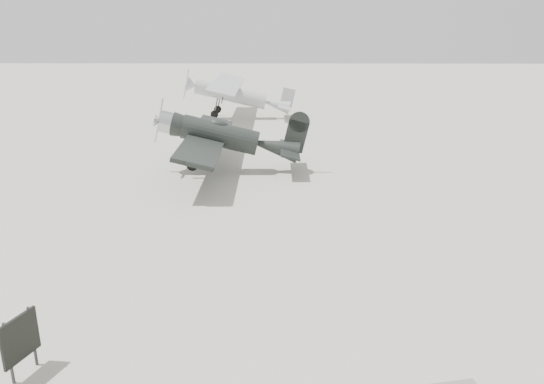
# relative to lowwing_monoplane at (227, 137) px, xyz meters

# --- Properties ---
(ground) EXTENTS (160.00, 160.00, 0.00)m
(ground) POSITION_rel_lowwing_monoplane_xyz_m (2.77, -8.25, -1.81)
(ground) COLOR #9B9989
(ground) RESTS_ON ground
(lowwing_monoplane) EXTENTS (7.60, 10.53, 3.43)m
(lowwing_monoplane) POSITION_rel_lowwing_monoplane_xyz_m (0.00, 0.00, 0.00)
(lowwing_monoplane) COLOR black
(lowwing_monoplane) RESTS_ON ground
(highwing_monoplane) EXTENTS (8.46, 11.82, 3.38)m
(highwing_monoplane) POSITION_rel_lowwing_monoplane_xyz_m (-0.76, 15.49, 0.30)
(highwing_monoplane) COLOR #999C9E
(highwing_monoplane) RESTS_ON ground
(sign_board) EXTENTS (0.39, 0.99, 1.48)m
(sign_board) POSITION_rel_lowwing_monoplane_xyz_m (-3.02, -16.46, -0.93)
(sign_board) COLOR #333333
(sign_board) RESTS_ON ground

